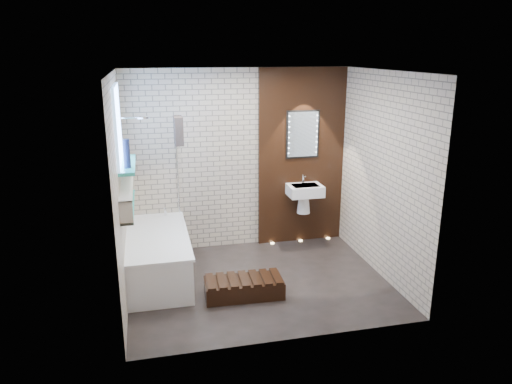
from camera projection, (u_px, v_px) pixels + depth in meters
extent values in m
plane|color=black|center=(259.00, 282.00, 6.14)|extent=(3.20, 3.20, 0.00)
cube|color=#B4A68F|center=(238.00, 160.00, 6.99)|extent=(3.20, 0.04, 2.60)
cube|color=#B4A68F|center=(291.00, 219.00, 4.56)|extent=(3.20, 0.04, 2.60)
cube|color=#B4A68F|center=(120.00, 192.00, 5.42)|extent=(0.04, 2.60, 2.60)
cube|color=#B4A68F|center=(382.00, 176.00, 6.12)|extent=(0.04, 2.60, 2.60)
plane|color=white|center=(259.00, 71.00, 5.41)|extent=(3.20, 3.20, 0.00)
cube|color=black|center=(301.00, 157.00, 7.17)|extent=(1.30, 0.06, 2.60)
cube|color=#7FADE0|center=(118.00, 125.00, 5.56)|extent=(0.03, 1.00, 0.90)
cube|color=teal|center=(127.00, 165.00, 5.71)|extent=(0.18, 1.00, 0.04)
cube|color=teal|center=(128.00, 206.00, 5.64)|extent=(0.14, 1.30, 0.03)
cube|color=#B2A899|center=(127.00, 187.00, 5.58)|extent=(0.14, 1.30, 0.03)
cube|color=#B2A899|center=(126.00, 214.00, 5.02)|extent=(0.14, 0.03, 0.26)
cube|color=#B2A899|center=(128.00, 182.00, 6.20)|extent=(0.14, 0.03, 0.26)
cube|color=white|center=(158.00, 257.00, 6.22)|extent=(0.75, 1.70, 0.55)
cube|color=white|center=(156.00, 236.00, 6.13)|extent=(0.79, 1.74, 0.03)
cylinder|color=silver|center=(165.00, 212.00, 6.83)|extent=(0.04, 0.04, 0.12)
cube|color=white|center=(179.00, 171.00, 6.42)|extent=(0.01, 0.78, 1.40)
cube|color=black|center=(178.00, 131.00, 6.11)|extent=(0.10, 0.27, 0.36)
cylinder|color=silver|center=(143.00, 117.00, 6.18)|extent=(0.18, 0.18, 0.02)
cube|color=white|center=(305.00, 190.00, 7.10)|extent=(0.50, 0.36, 0.16)
cone|color=white|center=(304.00, 204.00, 7.21)|extent=(0.20, 0.20, 0.28)
cylinder|color=silver|center=(303.00, 179.00, 7.15)|extent=(0.03, 0.03, 0.14)
cube|color=black|center=(303.00, 134.00, 7.04)|extent=(0.50, 0.02, 0.70)
cube|color=silver|center=(303.00, 134.00, 7.03)|extent=(0.45, 0.01, 0.65)
cube|color=black|center=(244.00, 288.00, 5.77)|extent=(0.94, 0.45, 0.21)
cylinder|color=maroon|center=(127.00, 207.00, 5.33)|extent=(0.06, 0.06, 0.14)
cylinder|color=#AF481B|center=(127.00, 209.00, 5.30)|extent=(0.05, 0.05, 0.10)
cylinder|color=#AF481B|center=(128.00, 195.00, 5.78)|extent=(0.04, 0.04, 0.12)
cylinder|color=maroon|center=(128.00, 191.00, 5.90)|extent=(0.06, 0.06, 0.15)
cylinder|color=#151D3B|center=(127.00, 154.00, 5.42)|extent=(0.08, 0.08, 0.33)
cylinder|color=#FFD899|center=(272.00, 243.00, 7.37)|extent=(0.06, 0.06, 0.01)
cylinder|color=#FFD899|center=(301.00, 241.00, 7.47)|extent=(0.06, 0.06, 0.01)
cylinder|color=#FFD899|center=(328.00, 238.00, 7.56)|extent=(0.06, 0.06, 0.01)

